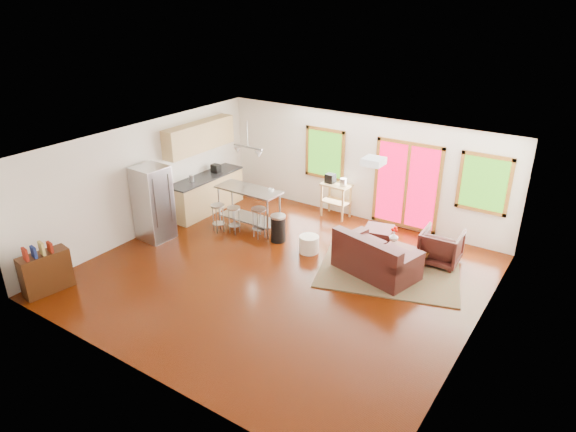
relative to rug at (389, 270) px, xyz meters
The scene contains 28 objects.
floor 2.25m from the rug, 141.36° to the right, with size 7.50×7.00×0.02m, color #330F01.
ceiling 3.43m from the rug, 141.36° to the right, with size 7.50×7.00×0.02m, color white.
back_wall 3.03m from the rug, 129.78° to the left, with size 7.50×0.02×2.60m, color white.
left_wall 5.83m from the rug, 165.73° to the right, with size 0.02×7.00×2.60m, color white.
right_wall 2.76m from the rug, 34.97° to the right, with size 0.02×7.00×2.60m, color white.
front_wall 5.37m from the rug, 109.65° to the right, with size 7.50×0.02×2.60m, color white.
window_left 3.75m from the rug, 143.24° to the left, with size 1.10×0.05×1.30m.
french_doors 2.39m from the rug, 105.08° to the left, with size 1.60×0.05×2.10m.
window_right 2.78m from the rug, 60.89° to the left, with size 1.10×0.05×1.30m.
rug is the anchor object (origin of this frame).
loveseat 0.48m from the rug, 125.44° to the right, with size 1.81×1.30×0.87m.
coffee_table 0.52m from the rug, 67.20° to the left, with size 0.92×0.59×0.35m.
armchair 1.23m from the rug, 50.83° to the left, with size 0.79×0.74×0.81m, color black.
ottoman 1.19m from the rug, 125.85° to the left, with size 0.61×0.61×0.41m, color black.
pouf 1.82m from the rug, behind, with size 0.43×0.43×0.38m, color white.
vase 0.77m from the rug, 107.44° to the left, with size 0.20×0.20×0.33m.
cabinets 5.33m from the rug, behind, with size 0.64×2.24×2.30m.
refrigerator 5.40m from the rug, 162.89° to the right, with size 0.74×0.70×1.72m.
island 3.70m from the rug, behind, with size 1.60×0.65×1.01m.
cup 3.30m from the rug, behind, with size 0.14×0.11×0.14m, color white.
bar_stool_a 4.19m from the rug, behind, with size 0.42×0.42×0.68m.
bar_stool_b 3.81m from the rug, behind, with size 0.32×0.32×0.65m.
bar_stool_c 3.19m from the rug, behind, with size 0.44×0.44×0.72m.
trash_can 2.69m from the rug, behind, with size 0.43×0.43×0.64m.
kitchen_cart 2.99m from the rug, 141.63° to the left, with size 0.74×0.50×1.10m.
bookshelf 6.69m from the rug, 139.80° to the right, with size 0.49×0.94×1.05m.
ceiling_flush 2.65m from the rug, 100.90° to the right, with size 0.35×0.35×0.12m, color white.
pendant_light 4.11m from the rug, behind, with size 0.80×0.18×0.79m.
Camera 1 is at (5.11, -7.35, 5.29)m, focal length 32.00 mm.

